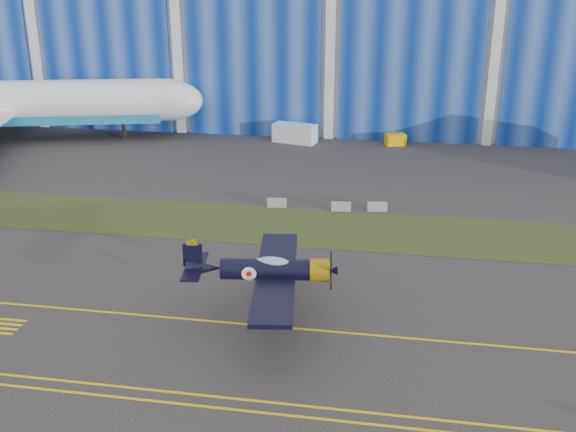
# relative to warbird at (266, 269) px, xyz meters

# --- Properties ---
(ground) EXTENTS (260.00, 260.00, 0.00)m
(ground) POSITION_rel_warbird_xyz_m (-1.62, 4.06, -3.88)
(ground) COLOR #393537
(ground) RESTS_ON ground
(grass_median) EXTENTS (260.00, 10.00, 0.02)m
(grass_median) POSITION_rel_warbird_xyz_m (-1.62, 18.06, -3.86)
(grass_median) COLOR #475128
(grass_median) RESTS_ON ground
(hangar) EXTENTS (220.00, 45.70, 30.00)m
(hangar) POSITION_rel_warbird_xyz_m (-1.62, 75.85, 11.07)
(hangar) COLOR silver
(hangar) RESTS_ON ground
(taxiway_centreline) EXTENTS (200.00, 0.20, 0.02)m
(taxiway_centreline) POSITION_rel_warbird_xyz_m (-1.62, -0.94, -3.87)
(taxiway_centreline) COLOR yellow
(taxiway_centreline) RESTS_ON ground
(edge_line_near) EXTENTS (80.00, 0.20, 0.02)m
(edge_line_near) POSITION_rel_warbird_xyz_m (-1.62, -10.44, -3.87)
(edge_line_near) COLOR yellow
(edge_line_near) RESTS_ON ground
(edge_line_far) EXTENTS (80.00, 0.20, 0.02)m
(edge_line_far) POSITION_rel_warbird_xyz_m (-1.62, -9.44, -3.87)
(edge_line_far) COLOR yellow
(edge_line_far) RESTS_ON ground
(warbird) EXTENTS (13.69, 15.79, 4.25)m
(warbird) POSITION_rel_warbird_xyz_m (0.00, 0.00, 0.00)
(warbird) COLOR black
(warbird) RESTS_ON ground
(shipping_container) EXTENTS (6.44, 3.89, 2.61)m
(shipping_container) POSITION_rel_warbird_xyz_m (-6.03, 50.07, -2.58)
(shipping_container) COLOR silver
(shipping_container) RESTS_ON ground
(tug) EXTENTS (3.05, 2.41, 1.55)m
(tug) POSITION_rel_warbird_xyz_m (7.98, 50.93, -3.11)
(tug) COLOR #EFAF00
(tug) RESTS_ON ground
(barrier_a) EXTENTS (2.06, 0.83, 0.90)m
(barrier_a) POSITION_rel_warbird_xyz_m (-3.58, 23.20, -3.43)
(barrier_a) COLOR gray
(barrier_a) RESTS_ON ground
(barrier_b) EXTENTS (2.04, 0.77, 0.90)m
(barrier_b) POSITION_rel_warbird_xyz_m (3.07, 23.18, -3.43)
(barrier_b) COLOR gray
(barrier_b) RESTS_ON ground
(barrier_c) EXTENTS (2.06, 0.86, 0.90)m
(barrier_c) POSITION_rel_warbird_xyz_m (6.69, 23.79, -3.43)
(barrier_c) COLOR #98948F
(barrier_c) RESTS_ON ground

